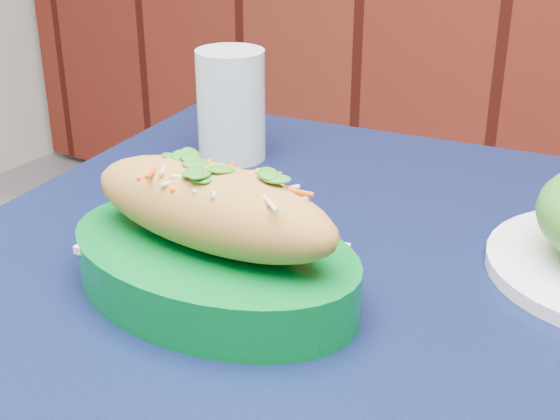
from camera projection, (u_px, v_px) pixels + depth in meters
The scene contains 3 objects.
cafe_table at pixel (374, 401), 0.63m from camera, with size 0.90×0.90×0.75m.
banh_mi_basket at pixel (212, 242), 0.60m from camera, with size 0.25×0.17×0.12m.
water_glass at pixel (231, 105), 0.87m from camera, with size 0.08×0.08×0.12m, color silver.
Camera 1 is at (-0.22, 1.07, 1.07)m, focal length 50.00 mm.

